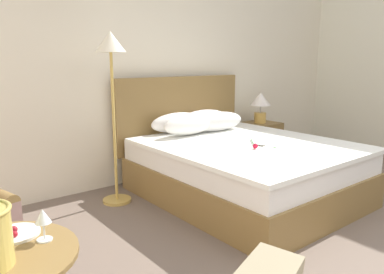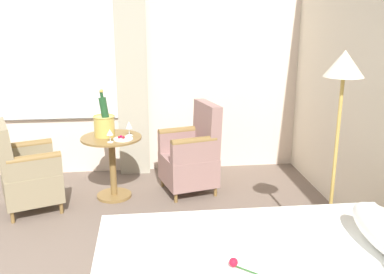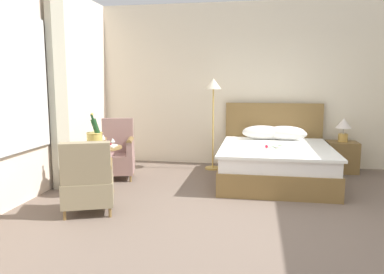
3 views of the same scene
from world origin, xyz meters
name	(u,v)px [view 1 (image 1 of 3)]	position (x,y,z in m)	size (l,w,h in m)	color
wall_headboard_side	(160,48)	(0.00, 3.19, 1.53)	(6.39, 0.12, 3.05)	beige
bed	(237,163)	(0.18, 2.06, 0.34)	(1.77, 2.15, 1.20)	olive
nightstand	(259,142)	(1.37, 2.81, 0.27)	(0.54, 0.43, 0.54)	olive
bedside_lamp	(261,103)	(1.37, 2.81, 0.82)	(0.28, 0.28, 0.42)	gold
floor_lamp_brass	(112,68)	(-0.91, 2.66, 1.32)	(0.29, 0.29, 1.65)	tan
wine_glass_near_bucket	(43,218)	(-2.12, 0.89, 0.77)	(0.07, 0.07, 0.13)	white
snack_plate	(15,234)	(-2.21, 1.01, 0.68)	(0.20, 0.20, 0.04)	white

